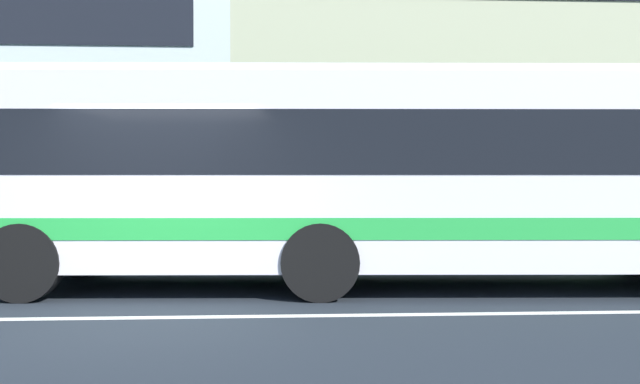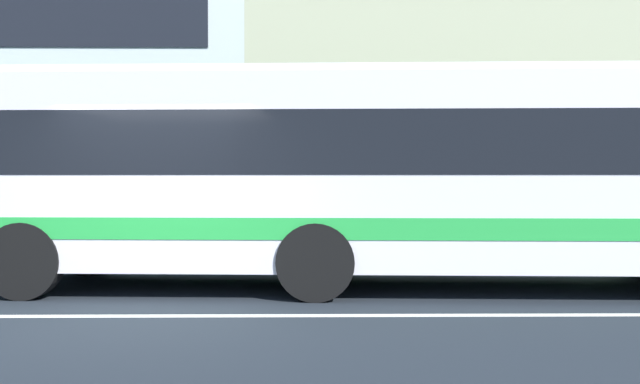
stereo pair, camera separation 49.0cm
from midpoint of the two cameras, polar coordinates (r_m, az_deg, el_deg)
name	(u,v)px [view 1 (the left image)]	position (r m, az deg, el deg)	size (l,w,h in m)	color
ground_plane	(142,318)	(8.43, -15.67, -9.65)	(160.00, 160.00, 0.00)	#20272E
lane_centre_line	(142,318)	(8.43, -15.67, -9.62)	(60.00, 0.16, 0.01)	silver
hedge_row_far	(266,233)	(13.54, -5.37, -3.25)	(21.66, 1.10, 1.08)	#205E2D
apartment_block_right	(590,37)	(25.63, 20.17, 11.49)	(22.86, 11.57, 12.43)	#B2B791
transit_bus	(366,170)	(10.22, 2.30, 1.75)	(10.99, 3.05, 3.05)	silver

